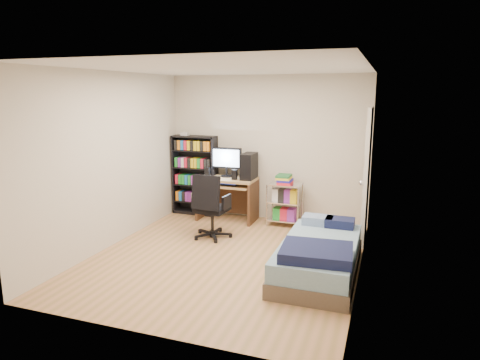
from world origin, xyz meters
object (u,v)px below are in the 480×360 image
at_px(computer_desk, 234,182).
at_px(office_chair, 211,218).
at_px(bed, 319,256).
at_px(media_shelf, 195,174).

relative_size(computer_desk, office_chair, 1.25).
bearing_deg(bed, computer_desk, 134.27).
bearing_deg(computer_desk, office_chair, -89.45).
distance_m(computer_desk, office_chair, 1.10).
bearing_deg(computer_desk, bed, -45.73).
distance_m(media_shelf, bed, 3.28).
relative_size(computer_desk, bed, 0.69).
height_order(computer_desk, office_chair, computer_desk).
distance_m(office_chair, bed, 1.95).
bearing_deg(bed, media_shelf, 142.89).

